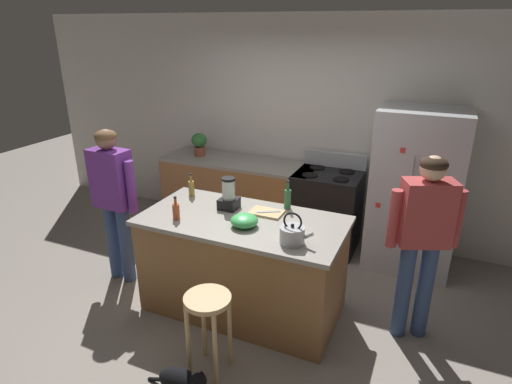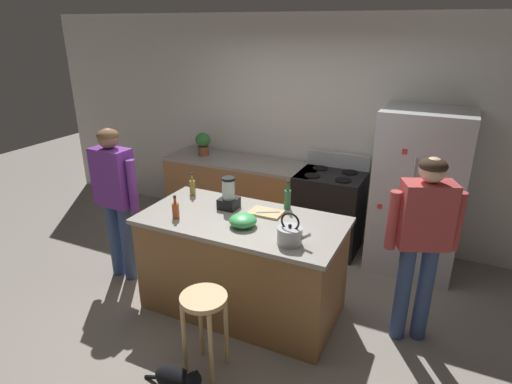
% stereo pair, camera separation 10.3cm
% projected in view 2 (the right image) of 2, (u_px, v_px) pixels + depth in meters
% --- Properties ---
extents(ground_plane, '(14.00, 14.00, 0.00)m').
position_uv_depth(ground_plane, '(243.00, 306.00, 4.17)').
color(ground_plane, gray).
extents(back_wall, '(8.00, 0.10, 2.70)m').
position_uv_depth(back_wall, '(313.00, 129.00, 5.31)').
color(back_wall, silver).
rests_on(back_wall, ground_plane).
extents(kitchen_island, '(1.84, 0.93, 0.95)m').
position_uv_depth(kitchen_island, '(242.00, 264.00, 4.00)').
color(kitchen_island, '#9E6B3D').
rests_on(kitchen_island, ground_plane).
extents(back_counter_run, '(2.00, 0.64, 0.95)m').
position_uv_depth(back_counter_run, '(242.00, 195.00, 5.62)').
color(back_counter_run, '#9E6B3D').
rests_on(back_counter_run, ground_plane).
extents(refrigerator, '(0.90, 0.73, 1.78)m').
position_uv_depth(refrigerator, '(418.00, 193.00, 4.56)').
color(refrigerator, '#B7BABF').
rests_on(refrigerator, ground_plane).
extents(stove_range, '(0.76, 0.65, 1.13)m').
position_uv_depth(stove_range, '(329.00, 211.00, 5.12)').
color(stove_range, black).
rests_on(stove_range, ground_plane).
extents(person_by_island_left, '(0.59, 0.24, 1.64)m').
position_uv_depth(person_by_island_left, '(115.00, 191.00, 4.33)').
color(person_by_island_left, '#384C7A').
rests_on(person_by_island_left, ground_plane).
extents(person_by_sink_right, '(0.58, 0.36, 1.64)m').
position_uv_depth(person_by_sink_right, '(423.00, 235.00, 3.42)').
color(person_by_sink_right, '#384C7A').
rests_on(person_by_sink_right, ground_plane).
extents(bar_stool, '(0.36, 0.36, 0.68)m').
position_uv_depth(bar_stool, '(204.00, 313.00, 3.23)').
color(bar_stool, tan).
rests_on(bar_stool, ground_plane).
extents(cat, '(0.52, 0.18, 0.26)m').
position_uv_depth(cat, '(178.00, 380.00, 3.17)').
color(cat, black).
rests_on(cat, ground_plane).
extents(potted_plant, '(0.20, 0.20, 0.30)m').
position_uv_depth(potted_plant, '(203.00, 142.00, 5.61)').
color(potted_plant, brown).
rests_on(potted_plant, back_counter_run).
extents(blender_appliance, '(0.17, 0.17, 0.31)m').
position_uv_depth(blender_appliance, '(229.00, 196.00, 3.99)').
color(blender_appliance, black).
rests_on(blender_appliance, kitchen_island).
extents(bottle_cooking_sauce, '(0.06, 0.06, 0.22)m').
position_uv_depth(bottle_cooking_sauce, '(176.00, 210.00, 3.81)').
color(bottle_cooking_sauce, '#B24C26').
rests_on(bottle_cooking_sauce, kitchen_island).
extents(bottle_olive_oil, '(0.07, 0.07, 0.28)m').
position_uv_depth(bottle_olive_oil, '(288.00, 199.00, 4.00)').
color(bottle_olive_oil, '#2D6638').
rests_on(bottle_olive_oil, kitchen_island).
extents(bottle_vinegar, '(0.06, 0.06, 0.24)m').
position_uv_depth(bottle_vinegar, '(192.00, 187.00, 4.32)').
color(bottle_vinegar, olive).
rests_on(bottle_vinegar, kitchen_island).
extents(mixing_bowl, '(0.24, 0.24, 0.11)m').
position_uv_depth(mixing_bowl, '(243.00, 220.00, 3.66)').
color(mixing_bowl, '#3FB259').
rests_on(mixing_bowl, kitchen_island).
extents(tea_kettle, '(0.28, 0.20, 0.27)m').
position_uv_depth(tea_kettle, '(290.00, 235.00, 3.36)').
color(tea_kettle, '#B7BABF').
rests_on(tea_kettle, kitchen_island).
extents(cutting_board, '(0.30, 0.20, 0.02)m').
position_uv_depth(cutting_board, '(266.00, 213.00, 3.92)').
color(cutting_board, tan).
rests_on(cutting_board, kitchen_island).
extents(chef_knife, '(0.21, 0.14, 0.01)m').
position_uv_depth(chef_knife, '(268.00, 212.00, 3.91)').
color(chef_knife, '#B7BABF').
rests_on(chef_knife, cutting_board).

